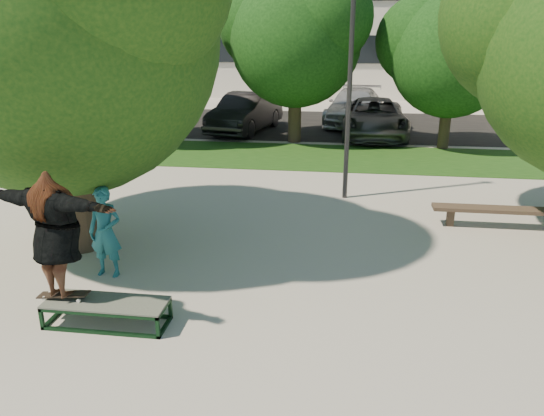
# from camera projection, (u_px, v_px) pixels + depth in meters

# --- Properties ---
(ground) EXTENTS (120.00, 120.00, 0.00)m
(ground) POSITION_uv_depth(u_px,v_px,m) (284.00, 281.00, 9.21)
(ground) COLOR #A09D93
(ground) RESTS_ON ground
(grass_strip) EXTENTS (30.00, 4.00, 0.02)m
(grass_strip) POSITION_uv_depth(u_px,v_px,m) (346.00, 158.00, 17.98)
(grass_strip) COLOR #133F12
(grass_strip) RESTS_ON ground
(asphalt_strip) EXTENTS (40.00, 8.00, 0.01)m
(asphalt_strip) POSITION_uv_depth(u_px,v_px,m) (325.00, 125.00, 24.21)
(asphalt_strip) COLOR black
(asphalt_strip) RESTS_ON ground
(tree_left) EXTENTS (6.96, 5.95, 7.12)m
(tree_left) POSITION_uv_depth(u_px,v_px,m) (52.00, 13.00, 9.37)
(tree_left) COLOR #38281E
(tree_left) RESTS_ON ground
(bg_tree_left) EXTENTS (5.28, 4.51, 5.77)m
(bg_tree_left) POSITION_uv_depth(u_px,v_px,m) (141.00, 41.00, 19.25)
(bg_tree_left) COLOR #38281E
(bg_tree_left) RESTS_ON ground
(bg_tree_mid) EXTENTS (5.76, 4.92, 6.24)m
(bg_tree_mid) POSITION_uv_depth(u_px,v_px,m) (294.00, 33.00, 19.39)
(bg_tree_mid) COLOR #38281E
(bg_tree_mid) RESTS_ON ground
(bg_tree_right) EXTENTS (5.04, 4.31, 5.43)m
(bg_tree_right) POSITION_uv_depth(u_px,v_px,m) (450.00, 49.00, 18.36)
(bg_tree_right) COLOR #38281E
(bg_tree_right) RESTS_ON ground
(lamppost) EXTENTS (0.25, 0.15, 6.11)m
(lamppost) POSITION_uv_depth(u_px,v_px,m) (350.00, 73.00, 12.76)
(lamppost) COLOR #2D2D30
(lamppost) RESTS_ON ground
(grind_box) EXTENTS (1.80, 0.60, 0.38)m
(grind_box) POSITION_uv_depth(u_px,v_px,m) (107.00, 313.00, 7.81)
(grind_box) COLOR black
(grind_box) RESTS_ON ground
(skater_rig) EXTENTS (2.39, 1.15, 1.96)m
(skater_rig) POSITION_uv_depth(u_px,v_px,m) (55.00, 235.00, 7.51)
(skater_rig) COLOR white
(skater_rig) RESTS_ON grind_box
(bystander) EXTENTS (0.62, 0.42, 1.63)m
(bystander) POSITION_uv_depth(u_px,v_px,m) (105.00, 232.00, 9.19)
(bystander) COLOR #1C606B
(bystander) RESTS_ON ground
(bench) EXTENTS (3.02, 0.41, 0.46)m
(bench) POSITION_uv_depth(u_px,v_px,m) (504.00, 211.00, 11.54)
(bench) COLOR #443528
(bench) RESTS_ON ground
(car_silver_a) EXTENTS (2.33, 4.86, 1.60)m
(car_silver_a) POSITION_uv_depth(u_px,v_px,m) (153.00, 103.00, 25.33)
(car_silver_a) COLOR #A7A8AC
(car_silver_a) RESTS_ON asphalt_strip
(car_dark) EXTENTS (2.66, 5.14, 1.61)m
(car_dark) POSITION_uv_depth(u_px,v_px,m) (245.00, 113.00, 22.32)
(car_dark) COLOR black
(car_dark) RESTS_ON asphalt_strip
(car_grey) EXTENTS (2.53, 5.43, 1.50)m
(car_grey) POSITION_uv_depth(u_px,v_px,m) (374.00, 118.00, 21.39)
(car_grey) COLOR #555459
(car_grey) RESTS_ON asphalt_strip
(car_silver_b) EXTENTS (2.98, 5.67, 1.57)m
(car_silver_b) POSITION_uv_depth(u_px,v_px,m) (354.00, 107.00, 24.26)
(car_silver_b) COLOR silver
(car_silver_b) RESTS_ON asphalt_strip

